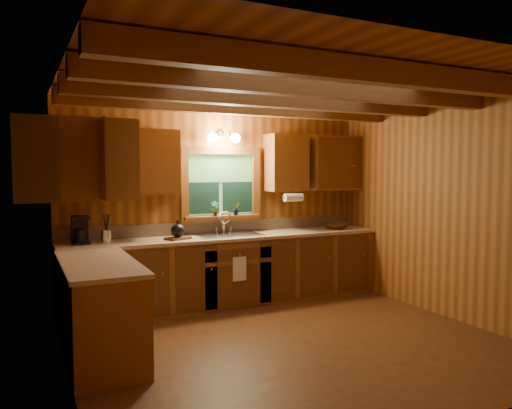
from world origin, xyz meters
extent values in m
plane|color=#522E13|center=(0.00, 0.00, 0.00)|extent=(4.20, 4.20, 0.00)
plane|color=brown|center=(0.00, 0.00, 2.60)|extent=(4.20, 4.20, 0.00)
plane|color=brown|center=(0.00, 1.90, 1.30)|extent=(4.20, 0.00, 4.20)
plane|color=brown|center=(0.00, -1.90, 1.30)|extent=(4.20, 0.00, 4.20)
plane|color=brown|center=(-2.10, 0.00, 1.30)|extent=(0.00, 3.80, 3.80)
plane|color=brown|center=(2.10, 0.00, 1.30)|extent=(0.00, 3.80, 3.80)
cube|color=brown|center=(0.00, -1.20, 2.49)|extent=(4.20, 0.14, 0.18)
cube|color=brown|center=(0.00, -0.40, 2.49)|extent=(4.20, 0.14, 0.18)
cube|color=brown|center=(0.00, 0.40, 2.49)|extent=(4.20, 0.14, 0.18)
cube|color=brown|center=(0.00, 1.20, 2.49)|extent=(4.20, 0.14, 0.18)
cube|color=brown|center=(0.00, 1.59, 0.43)|extent=(4.20, 0.62, 0.86)
cube|color=brown|center=(-1.79, 0.48, 0.43)|extent=(0.62, 1.60, 0.86)
cube|color=tan|center=(0.00, 1.59, 0.88)|extent=(4.20, 0.66, 0.04)
cube|color=tan|center=(-1.78, 0.48, 0.88)|extent=(0.64, 1.60, 0.04)
cube|color=tan|center=(0.00, 1.89, 0.98)|extent=(4.20, 0.02, 0.16)
cube|color=white|center=(-1.47, 0.68, 0.43)|extent=(0.02, 0.60, 0.80)
cube|color=brown|center=(-1.70, 1.73, 1.84)|extent=(0.78, 0.34, 0.78)
cube|color=brown|center=(-0.92, 1.73, 1.84)|extent=(0.55, 0.34, 0.78)
cube|color=brown|center=(0.92, 1.73, 1.84)|extent=(0.55, 0.34, 0.78)
cube|color=brown|center=(1.70, 1.73, 1.84)|extent=(0.78, 0.34, 0.78)
cube|color=brown|center=(-1.93, 0.68, 1.84)|extent=(0.34, 1.10, 0.78)
cube|color=brown|center=(0.00, 1.86, 2.00)|extent=(1.12, 0.08, 0.10)
cube|color=brown|center=(0.00, 1.86, 1.10)|extent=(1.12, 0.08, 0.10)
cube|color=brown|center=(-0.51, 1.86, 1.55)|extent=(0.10, 0.08, 0.80)
cube|color=brown|center=(0.51, 1.86, 1.55)|extent=(0.10, 0.08, 0.80)
cube|color=#447B34|center=(0.00, 1.90, 1.55)|extent=(0.92, 0.01, 0.80)
cube|color=#102F27|center=(-0.24, 1.87, 1.37)|extent=(0.42, 0.02, 0.42)
cube|color=#102F27|center=(0.24, 1.87, 1.37)|extent=(0.42, 0.02, 0.42)
cylinder|color=black|center=(0.00, 1.87, 1.57)|extent=(0.92, 0.01, 0.01)
cube|color=brown|center=(0.00, 1.82, 1.12)|extent=(1.06, 0.14, 0.04)
cylinder|color=black|center=(0.00, 1.86, 2.23)|extent=(0.08, 0.03, 0.08)
cylinder|color=black|center=(-0.10, 1.80, 2.23)|extent=(0.09, 0.17, 0.08)
cylinder|color=black|center=(0.10, 1.80, 2.23)|extent=(0.09, 0.17, 0.08)
sphere|color=#FFE0A5|center=(-0.16, 1.74, 2.16)|extent=(0.13, 0.13, 0.13)
sphere|color=#FFE0A5|center=(0.16, 1.74, 2.16)|extent=(0.13, 0.13, 0.13)
cylinder|color=white|center=(0.92, 1.53, 1.37)|extent=(0.27, 0.11, 0.11)
cube|color=white|center=(0.00, 1.26, 0.52)|extent=(0.18, 0.01, 0.30)
cube|color=silver|center=(0.00, 1.60, 0.91)|extent=(0.82, 0.48, 0.02)
cube|color=#262628|center=(-0.19, 1.60, 0.84)|extent=(0.34, 0.40, 0.14)
cube|color=#262628|center=(0.19, 1.60, 0.84)|extent=(0.34, 0.40, 0.14)
cylinder|color=silver|center=(0.00, 1.78, 1.01)|extent=(0.04, 0.04, 0.22)
torus|color=silver|center=(0.00, 1.72, 1.12)|extent=(0.16, 0.02, 0.16)
cube|color=black|center=(-1.81, 1.66, 0.92)|extent=(0.18, 0.22, 0.03)
cube|color=black|center=(-1.81, 1.73, 1.07)|extent=(0.18, 0.08, 0.30)
cube|color=black|center=(-1.81, 1.64, 1.20)|extent=(0.18, 0.20, 0.04)
cylinder|color=black|center=(-1.81, 1.63, 1.00)|extent=(0.11, 0.11, 0.13)
cylinder|color=silver|center=(-1.53, 1.64, 0.97)|extent=(0.12, 0.12, 0.15)
cylinder|color=black|center=(-1.55, 1.63, 1.13)|extent=(0.03, 0.04, 0.22)
cylinder|color=black|center=(-1.53, 1.64, 1.13)|extent=(0.01, 0.01, 0.22)
cylinder|color=black|center=(-1.51, 1.65, 1.13)|extent=(0.03, 0.04, 0.22)
cylinder|color=black|center=(-1.50, 1.66, 1.13)|extent=(0.04, 0.06, 0.22)
cube|color=#572F12|center=(-0.70, 1.54, 0.91)|extent=(0.34, 0.29, 0.03)
sphere|color=black|center=(-0.70, 1.54, 1.01)|extent=(0.16, 0.16, 0.16)
cylinder|color=black|center=(-0.70, 1.54, 1.11)|extent=(0.03, 0.03, 0.04)
imported|color=#48230C|center=(1.64, 1.55, 0.94)|extent=(0.39, 0.39, 0.08)
imported|color=#572F12|center=(-0.12, 1.79, 1.24)|extent=(0.11, 0.09, 0.20)
imported|color=#572F12|center=(0.19, 1.79, 1.22)|extent=(0.11, 0.10, 0.17)
camera|label=1|loc=(-2.45, -4.21, 1.75)|focal=34.46mm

